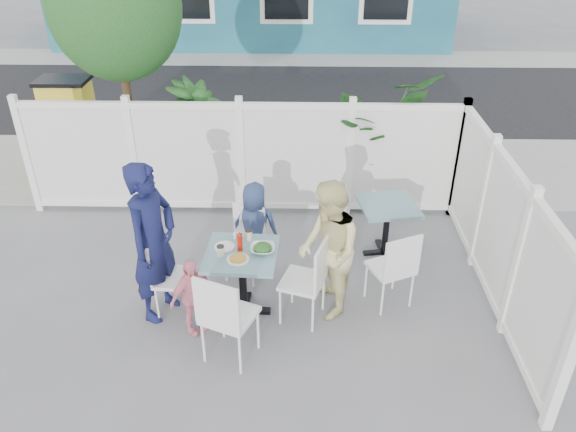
{
  "coord_description": "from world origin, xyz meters",
  "views": [
    {
      "loc": [
        0.87,
        -4.46,
        3.98
      ],
      "look_at": [
        0.76,
        0.64,
        0.97
      ],
      "focal_mm": 35.0,
      "sensor_mm": 36.0,
      "label": 1
    }
  ],
  "objects_px": {
    "utility_cabinet": "(71,124)",
    "man": "(153,242)",
    "chair_near": "(224,313)",
    "woman": "(328,251)",
    "spare_table": "(387,216)",
    "toddler": "(192,297)",
    "chair_right": "(310,276)",
    "main_table": "(242,266)",
    "boy": "(255,227)",
    "chair_left": "(167,271)",
    "chair_back": "(246,237)"
  },
  "relations": [
    {
      "from": "chair_left",
      "to": "toddler",
      "type": "relative_size",
      "value": 1.05
    },
    {
      "from": "boy",
      "to": "toddler",
      "type": "relative_size",
      "value": 1.29
    },
    {
      "from": "spare_table",
      "to": "toddler",
      "type": "height_order",
      "value": "toddler"
    },
    {
      "from": "boy",
      "to": "chair_left",
      "type": "bearing_deg",
      "value": 51.42
    },
    {
      "from": "main_table",
      "to": "man",
      "type": "height_order",
      "value": "man"
    },
    {
      "from": "chair_near",
      "to": "spare_table",
      "type": "bearing_deg",
      "value": 70.1
    },
    {
      "from": "spare_table",
      "to": "chair_back",
      "type": "bearing_deg",
      "value": -165.21
    },
    {
      "from": "man",
      "to": "toddler",
      "type": "distance_m",
      "value": 0.67
    },
    {
      "from": "spare_table",
      "to": "chair_left",
      "type": "height_order",
      "value": "chair_left"
    },
    {
      "from": "chair_back",
      "to": "boy",
      "type": "relative_size",
      "value": 0.77
    },
    {
      "from": "utility_cabinet",
      "to": "woman",
      "type": "distance_m",
      "value": 5.44
    },
    {
      "from": "chair_near",
      "to": "boy",
      "type": "distance_m",
      "value": 1.56
    },
    {
      "from": "man",
      "to": "woman",
      "type": "bearing_deg",
      "value": -65.32
    },
    {
      "from": "utility_cabinet",
      "to": "spare_table",
      "type": "bearing_deg",
      "value": -28.94
    },
    {
      "from": "main_table",
      "to": "toddler",
      "type": "bearing_deg",
      "value": -147.87
    },
    {
      "from": "woman",
      "to": "chair_right",
      "type": "bearing_deg",
      "value": -59.21
    },
    {
      "from": "spare_table",
      "to": "chair_left",
      "type": "xyz_separation_m",
      "value": [
        -2.44,
        -1.16,
        -0.01
      ]
    },
    {
      "from": "chair_back",
      "to": "man",
      "type": "bearing_deg",
      "value": 57.73
    },
    {
      "from": "main_table",
      "to": "chair_left",
      "type": "height_order",
      "value": "chair_left"
    },
    {
      "from": "chair_near",
      "to": "chair_left",
      "type": "bearing_deg",
      "value": 156.44
    },
    {
      "from": "spare_table",
      "to": "chair_near",
      "type": "xyz_separation_m",
      "value": [
        -1.75,
        -1.88,
        0.05
      ]
    },
    {
      "from": "boy",
      "to": "toddler",
      "type": "height_order",
      "value": "boy"
    },
    {
      "from": "utility_cabinet",
      "to": "chair_right",
      "type": "xyz_separation_m",
      "value": [
        3.81,
        -3.85,
        -0.12
      ]
    },
    {
      "from": "chair_left",
      "to": "chair_back",
      "type": "height_order",
      "value": "chair_left"
    },
    {
      "from": "main_table",
      "to": "chair_near",
      "type": "relative_size",
      "value": 0.76
    },
    {
      "from": "spare_table",
      "to": "chair_back",
      "type": "height_order",
      "value": "chair_back"
    },
    {
      "from": "chair_right",
      "to": "chair_back",
      "type": "xyz_separation_m",
      "value": [
        -0.73,
        0.81,
        -0.06
      ]
    },
    {
      "from": "woman",
      "to": "spare_table",
      "type": "bearing_deg",
      "value": 134.65
    },
    {
      "from": "chair_back",
      "to": "toddler",
      "type": "relative_size",
      "value": 0.99
    },
    {
      "from": "man",
      "to": "main_table",
      "type": "bearing_deg",
      "value": -67.57
    },
    {
      "from": "utility_cabinet",
      "to": "main_table",
      "type": "distance_m",
      "value": 4.87
    },
    {
      "from": "woman",
      "to": "boy",
      "type": "xyz_separation_m",
      "value": [
        -0.82,
        0.76,
        -0.2
      ]
    },
    {
      "from": "chair_left",
      "to": "chair_back",
      "type": "distance_m",
      "value": 1.05
    },
    {
      "from": "chair_near",
      "to": "toddler",
      "type": "xyz_separation_m",
      "value": [
        -0.38,
        0.42,
        -0.15
      ]
    },
    {
      "from": "main_table",
      "to": "chair_left",
      "type": "bearing_deg",
      "value": -179.9
    },
    {
      "from": "chair_left",
      "to": "boy",
      "type": "distance_m",
      "value": 1.19
    },
    {
      "from": "utility_cabinet",
      "to": "boy",
      "type": "height_order",
      "value": "utility_cabinet"
    },
    {
      "from": "toddler",
      "to": "chair_right",
      "type": "bearing_deg",
      "value": -35.85
    },
    {
      "from": "woman",
      "to": "toddler",
      "type": "bearing_deg",
      "value": -85.23
    },
    {
      "from": "man",
      "to": "toddler",
      "type": "relative_size",
      "value": 2.02
    },
    {
      "from": "spare_table",
      "to": "chair_left",
      "type": "bearing_deg",
      "value": -154.56
    },
    {
      "from": "woman",
      "to": "main_table",
      "type": "bearing_deg",
      "value": -95.99
    },
    {
      "from": "woman",
      "to": "boy",
      "type": "height_order",
      "value": "woman"
    },
    {
      "from": "spare_table",
      "to": "chair_near",
      "type": "distance_m",
      "value": 2.57
    },
    {
      "from": "chair_near",
      "to": "man",
      "type": "distance_m",
      "value": 1.11
    },
    {
      "from": "toddler",
      "to": "man",
      "type": "bearing_deg",
      "value": 97.32
    },
    {
      "from": "chair_near",
      "to": "woman",
      "type": "relative_size",
      "value": 0.67
    },
    {
      "from": "chair_back",
      "to": "woman",
      "type": "height_order",
      "value": "woman"
    },
    {
      "from": "utility_cabinet",
      "to": "boy",
      "type": "relative_size",
      "value": 1.21
    },
    {
      "from": "utility_cabinet",
      "to": "man",
      "type": "bearing_deg",
      "value": -59.71
    }
  ]
}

